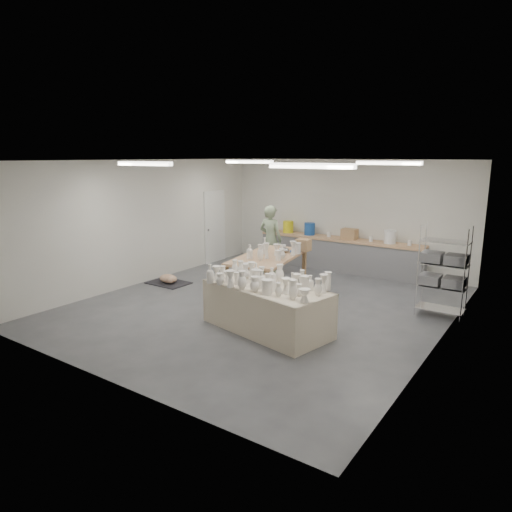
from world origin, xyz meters
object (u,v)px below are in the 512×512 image
Objects in this scene: work_table at (273,255)px; potter at (271,239)px; red_stool at (276,260)px; drying_table at (266,306)px.

potter reaches higher than work_table.
red_stool is at bearing -89.84° from potter.
potter reaches higher than drying_table.
drying_table is 6.96× the size of red_stool.
drying_table is at bearing -70.42° from work_table.
potter is at bearing -90.00° from red_stool.
work_table reaches higher than drying_table.
drying_table is 4.17m from potter.
potter is at bearing 133.56° from drying_table.
work_table is 2.07m from red_stool.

